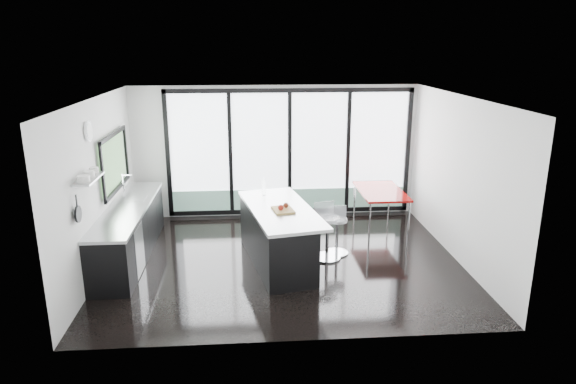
{
  "coord_description": "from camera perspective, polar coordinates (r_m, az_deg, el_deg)",
  "views": [
    {
      "loc": [
        -0.55,
        -8.19,
        3.63
      ],
      "look_at": [
        0.1,
        0.3,
        1.15
      ],
      "focal_mm": 32.0,
      "sensor_mm": 36.0,
      "label": 1
    }
  ],
  "objects": [
    {
      "name": "red_table",
      "position": [
        10.51,
        10.18,
        -1.91
      ],
      "size": [
        0.86,
        1.5,
        0.8
      ],
      "primitive_type": "cube",
      "rotation": [
        0.0,
        0.0,
        0.0
      ],
      "color": "maroon",
      "rests_on": "floor"
    },
    {
      "name": "wall_right",
      "position": [
        9.2,
        18.48,
        1.36
      ],
      "size": [
        0.0,
        5.0,
        2.8
      ],
      "primitive_type": "cube",
      "color": "silver",
      "rests_on": "ground"
    },
    {
      "name": "floor",
      "position": [
        8.97,
        -0.49,
        -7.62
      ],
      "size": [
        6.0,
        5.0,
        0.0
      ],
      "primitive_type": "cube",
      "color": "black",
      "rests_on": "ground"
    },
    {
      "name": "bar_stool_far",
      "position": [
        9.17,
        5.45,
        -4.91
      ],
      "size": [
        0.47,
        0.47,
        0.66
      ],
      "primitive_type": "cylinder",
      "rotation": [
        0.0,
        0.0,
        -0.14
      ],
      "color": "silver",
      "rests_on": "floor"
    },
    {
      "name": "wall_back",
      "position": [
        10.94,
        0.03,
        3.8
      ],
      "size": [
        6.0,
        0.09,
        2.8
      ],
      "color": "silver",
      "rests_on": "ground"
    },
    {
      "name": "island",
      "position": [
        8.73,
        -1.31,
        -4.8
      ],
      "size": [
        1.45,
        2.53,
        1.27
      ],
      "color": "black",
      "rests_on": "floor"
    },
    {
      "name": "counter_cabinets",
      "position": [
        9.39,
        -17.21,
        -4.21
      ],
      "size": [
        0.69,
        3.24,
        1.36
      ],
      "color": "black",
      "rests_on": "floor"
    },
    {
      "name": "wall_left",
      "position": [
        9.04,
        -19.82,
        2.04
      ],
      "size": [
        0.26,
        5.0,
        2.8
      ],
      "color": "silver",
      "rests_on": "ground"
    },
    {
      "name": "wall_front",
      "position": [
        6.13,
        1.07,
        -5.09
      ],
      "size": [
        6.0,
        0.0,
        2.8
      ],
      "primitive_type": "cube",
      "color": "silver",
      "rests_on": "ground"
    },
    {
      "name": "bar_stool_near",
      "position": [
        8.94,
        4.37,
        -5.12
      ],
      "size": [
        0.59,
        0.59,
        0.77
      ],
      "primitive_type": "cylinder",
      "rotation": [
        0.0,
        0.0,
        0.27
      ],
      "color": "silver",
      "rests_on": "floor"
    },
    {
      "name": "ceiling",
      "position": [
        8.25,
        -0.54,
        10.47
      ],
      "size": [
        6.0,
        5.0,
        0.0
      ],
      "primitive_type": "cube",
      "color": "white",
      "rests_on": "wall_back"
    }
  ]
}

